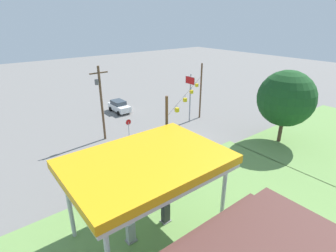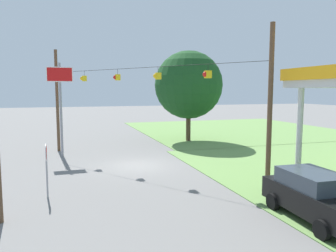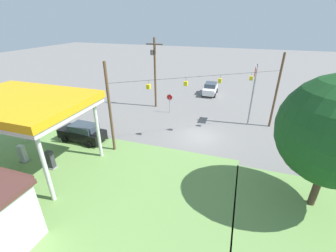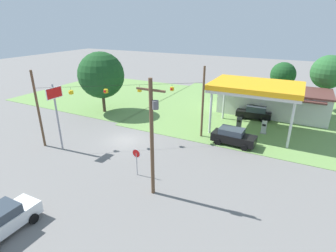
# 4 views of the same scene
# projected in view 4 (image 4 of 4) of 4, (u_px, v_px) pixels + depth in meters

# --- Properties ---
(ground_plane) EXTENTS (160.00, 160.00, 0.00)m
(ground_plane) POSITION_uv_depth(u_px,v_px,m) (126.00, 141.00, 29.37)
(ground_plane) COLOR slate
(grass_verge_station_corner) EXTENTS (36.00, 28.00, 0.04)m
(grass_verge_station_corner) POSITION_uv_depth(u_px,v_px,m) (276.00, 114.00, 37.73)
(grass_verge_station_corner) COLOR #6B934C
(grass_verge_station_corner) RESTS_ON ground
(grass_verge_opposite_corner) EXTENTS (24.00, 24.00, 0.04)m
(grass_verge_opposite_corner) POSITION_uv_depth(u_px,v_px,m) (106.00, 92.00, 49.36)
(grass_verge_opposite_corner) COLOR #6B934C
(grass_verge_opposite_corner) RESTS_ON ground
(gas_station_canopy) EXTENTS (10.00, 7.06, 5.93)m
(gas_station_canopy) POSITION_uv_depth(u_px,v_px,m) (256.00, 88.00, 29.89)
(gas_station_canopy) COLOR silver
(gas_station_canopy) RESTS_ON ground
(gas_station_store) EXTENTS (14.63, 7.03, 3.77)m
(gas_station_store) POSITION_uv_depth(u_px,v_px,m) (272.00, 101.00, 37.32)
(gas_station_store) COLOR silver
(gas_station_store) RESTS_ON ground
(fuel_pump_near) EXTENTS (0.71, 0.56, 1.57)m
(fuel_pump_near) POSITION_uv_depth(u_px,v_px,m) (239.00, 124.00, 32.24)
(fuel_pump_near) COLOR gray
(fuel_pump_near) RESTS_ON ground
(fuel_pump_far) EXTENTS (0.71, 0.56, 1.57)m
(fuel_pump_far) POSITION_uv_depth(u_px,v_px,m) (264.00, 128.00, 31.00)
(fuel_pump_far) COLOR gray
(fuel_pump_far) RESTS_ON ground
(car_at_pumps_front) EXTENTS (4.69, 2.26, 1.83)m
(car_at_pumps_front) POSITION_uv_depth(u_px,v_px,m) (233.00, 136.00, 28.15)
(car_at_pumps_front) COLOR black
(car_at_pumps_front) RESTS_ON ground
(car_at_pumps_rear) EXTENTS (4.64, 2.30, 1.90)m
(car_at_pumps_rear) POSITION_uv_depth(u_px,v_px,m) (254.00, 112.00, 35.59)
(car_at_pumps_rear) COLOR black
(car_at_pumps_rear) RESTS_ON ground
(car_on_crossroad) EXTENTS (2.13, 4.33, 1.83)m
(car_on_crossroad) POSITION_uv_depth(u_px,v_px,m) (2.00, 220.00, 16.29)
(car_on_crossroad) COLOR white
(car_on_crossroad) RESTS_ON ground
(stop_sign_roadside) EXTENTS (0.80, 0.08, 2.50)m
(stop_sign_roadside) POSITION_uv_depth(u_px,v_px,m) (136.00, 156.00, 22.19)
(stop_sign_roadside) COLOR #99999E
(stop_sign_roadside) RESTS_ON ground
(stop_sign_overhead) EXTENTS (0.22, 1.85, 6.90)m
(stop_sign_overhead) POSITION_uv_depth(u_px,v_px,m) (56.00, 105.00, 25.67)
(stop_sign_overhead) COLOR gray
(stop_sign_overhead) RESTS_ON ground
(utility_pole_main) EXTENTS (2.20, 0.44, 9.01)m
(utility_pole_main) POSITION_uv_depth(u_px,v_px,m) (152.00, 133.00, 18.59)
(utility_pole_main) COLOR brown
(utility_pole_main) RESTS_ON ground
(signal_span_gantry) EXTENTS (14.36, 10.24, 8.10)m
(signal_span_gantry) POSITION_uv_depth(u_px,v_px,m) (124.00, 103.00, 27.71)
(signal_span_gantry) COLOR brown
(signal_span_gantry) RESTS_ON ground
(tree_behind_station) EXTENTS (4.07, 4.07, 6.26)m
(tree_behind_station) POSITION_uv_depth(u_px,v_px,m) (283.00, 75.00, 43.51)
(tree_behind_station) COLOR #4C3828
(tree_behind_station) RESTS_ON ground
(tree_west_verge) EXTENTS (6.48, 6.48, 8.66)m
(tree_west_verge) POSITION_uv_depth(u_px,v_px,m) (101.00, 75.00, 36.81)
(tree_west_verge) COLOR #4C3828
(tree_west_verge) RESTS_ON ground
(tree_far_back) EXTENTS (4.77, 4.77, 8.11)m
(tree_far_back) POSITION_uv_depth(u_px,v_px,m) (328.00, 72.00, 37.40)
(tree_far_back) COLOR #4C3828
(tree_far_back) RESTS_ON ground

